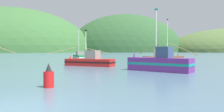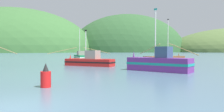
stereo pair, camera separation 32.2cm
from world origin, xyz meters
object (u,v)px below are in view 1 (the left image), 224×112
at_px(fishing_boat_purple, 160,63).
at_px(fishing_boat_red, 90,61).
at_px(fishing_boat_brown, 164,58).
at_px(channel_buoy, 49,78).
at_px(fishing_boat_green, 79,57).

distance_m(fishing_boat_purple, fishing_boat_red, 11.11).
bearing_deg(fishing_boat_brown, channel_buoy, -147.71).
distance_m(fishing_boat_brown, fishing_boat_red, 14.31).
relative_size(fishing_boat_brown, channel_buoy, 8.05).
bearing_deg(channel_buoy, fishing_boat_purple, 53.00).
xyz_separation_m(fishing_boat_purple, channel_buoy, (-8.00, -10.61, -0.27)).
distance_m(fishing_boat_green, fishing_boat_red, 20.29).
bearing_deg(fishing_boat_green, fishing_boat_brown, -146.04).
height_order(fishing_boat_brown, channel_buoy, fishing_boat_brown).
bearing_deg(channel_buoy, fishing_boat_brown, 67.31).
bearing_deg(fishing_boat_purple, fishing_boat_green, -27.24).
bearing_deg(fishing_boat_purple, fishing_boat_brown, -67.98).
bearing_deg(fishing_boat_green, fishing_boat_red, 173.47).
height_order(fishing_boat_purple, fishing_boat_brown, fishing_boat_brown).
height_order(fishing_boat_red, channel_buoy, fishing_boat_red).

